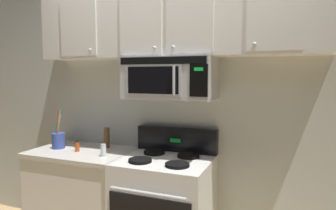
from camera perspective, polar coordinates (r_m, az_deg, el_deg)
back_wall at (r=2.83m, az=2.23°, el=0.56°), size 5.20×0.10×2.70m
stove_range at (r=2.73m, az=-0.54°, el=-18.91°), size 0.76×0.69×1.12m
over_range_microwave at (r=2.59m, az=0.41°, el=5.07°), size 0.76×0.43×0.35m
upper_cabinets at (r=2.65m, az=0.67°, el=14.85°), size 2.50×0.36×0.55m
counter_segment at (r=3.13m, az=-15.51°, el=-16.14°), size 0.93×0.65×0.90m
utensil_crock_blue at (r=3.11m, az=-19.86°, el=-5.98°), size 0.12×0.12×0.38m
salt_shaker at (r=2.72m, az=-12.03°, el=-8.29°), size 0.05×0.05×0.11m
pepper_mill at (r=3.01m, az=-11.41°, el=-6.03°), size 0.05×0.05×0.20m
spice_jar at (r=2.94m, az=-16.65°, el=-7.36°), size 0.04×0.04×0.10m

